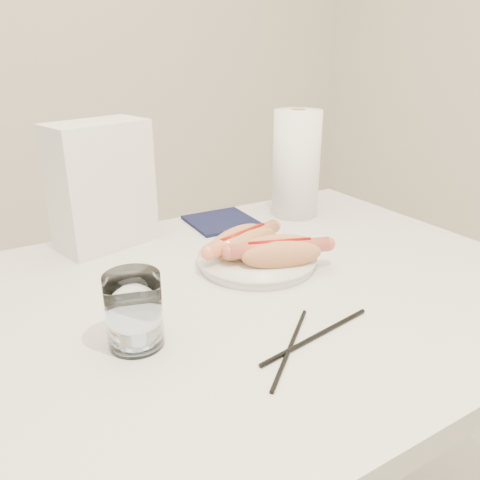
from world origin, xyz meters
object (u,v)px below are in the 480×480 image
hotdog_right (279,252)px  napkin_box (102,186)px  table (217,326)px  plate (257,261)px  paper_towel_roll (296,164)px  hotdog_left (243,242)px  water_glass (134,311)px

hotdog_right → napkin_box: bearing=146.8°
table → hotdog_right: bearing=7.4°
plate → paper_towel_roll: paper_towel_roll is taller
table → paper_towel_roll: 0.50m
table → napkin_box: 0.38m
hotdog_right → plate: bearing=129.4°
table → hotdog_left: (0.11, 0.09, 0.10)m
plate → water_glass: (-0.29, -0.13, 0.05)m
hotdog_right → paper_towel_roll: paper_towel_roll is taller
plate → hotdog_left: 0.04m
hotdog_left → hotdog_right: (0.03, -0.07, 0.00)m
hotdog_right → napkin_box: 0.39m
plate → hotdog_left: (-0.01, 0.03, 0.03)m
table → hotdog_right: (0.14, 0.02, 0.10)m
hotdog_left → water_glass: bearing=-166.1°
water_glass → napkin_box: 0.40m
hotdog_right → paper_towel_roll: 0.35m
hotdog_right → paper_towel_roll: bearing=67.8°
napkin_box → hotdog_right: bearing=-67.4°
table → paper_towel_roll: size_ratio=4.72×
hotdog_left → hotdog_right: same height
table → napkin_box: size_ratio=4.68×
hotdog_right → napkin_box: (-0.23, 0.30, 0.09)m
napkin_box → water_glass: bearing=-115.8°
napkin_box → paper_towel_roll: (0.46, -0.05, -0.00)m
hotdog_right → paper_towel_roll: (0.23, 0.25, 0.09)m
hotdog_right → paper_towel_roll: size_ratio=0.73×
table → water_glass: 0.21m
table → napkin_box: napkin_box is taller
paper_towel_roll → hotdog_left: bearing=-145.5°
table → hotdog_left: hotdog_left is taller
plate → paper_towel_roll: bearing=39.7°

